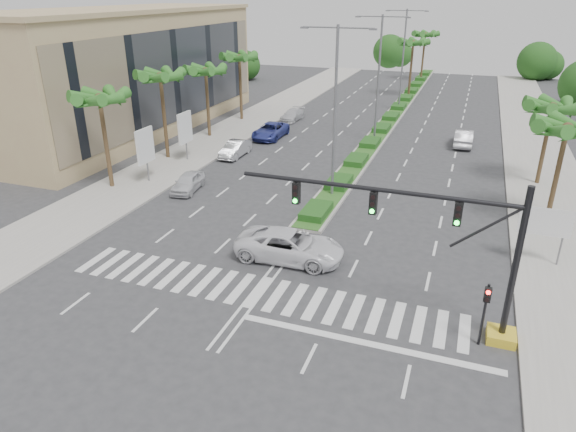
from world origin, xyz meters
name	(u,v)px	position (x,y,z in m)	size (l,w,h in m)	color
ground	(258,292)	(0.00, 0.00, 0.00)	(160.00, 160.00, 0.00)	#333335
footpath_right	(549,193)	(15.20, 20.00, 0.07)	(6.00, 120.00, 0.15)	gray
footpath_left	(192,153)	(-15.20, 20.00, 0.07)	(6.00, 120.00, 0.15)	gray
median	(397,111)	(0.00, 45.00, 0.10)	(2.20, 75.00, 0.20)	gray
median_grass	(397,110)	(0.00, 45.00, 0.22)	(1.80, 75.00, 0.04)	#255C1F
building	(126,73)	(-26.00, 26.00, 6.00)	(12.00, 36.00, 12.00)	tan
signal_gantry	(458,263)	(9.27, 0.00, 3.46)	(12.60, 1.20, 7.20)	gold
pedestrian_signal	(486,305)	(10.60, -0.68, 2.04)	(0.28, 0.36, 3.00)	black
direction_sign	(545,224)	(13.50, 7.99, 2.45)	(2.70, 0.11, 3.40)	slate
billboard_near	(145,146)	(-14.50, 12.00, 2.96)	(0.18, 2.10, 4.35)	slate
billboard_far	(185,128)	(-14.50, 18.00, 2.96)	(0.18, 2.10, 4.35)	slate
palm_left_near	(100,101)	(-16.50, 10.00, 6.69)	(4.57, 4.68, 7.55)	brown
palm_left_mid	(161,79)	(-16.50, 18.00, 7.08)	(4.57, 4.68, 7.95)	brown
palm_left_far	(206,73)	(-16.50, 26.00, 6.50)	(4.57, 4.68, 7.35)	brown
palm_left_end	(240,59)	(-16.50, 34.00, 6.88)	(4.57, 4.68, 7.75)	brown
palm_right_near	(567,131)	(14.50, 14.00, 6.20)	(4.57, 4.68, 7.05)	brown
palm_right_far	(552,110)	(14.50, 22.00, 5.91)	(4.57, 4.68, 6.75)	brown
palm_median_a	(413,44)	(0.00, 55.00, 7.17)	(4.57, 4.68, 8.05)	brown
palm_median_b	(425,36)	(0.00, 70.00, 7.17)	(4.57, 4.68, 8.05)	brown
streetlight_near	(335,105)	(0.00, 14.00, 6.81)	(5.10, 0.25, 12.00)	slate
streetlight_mid	(379,72)	(0.00, 30.00, 6.81)	(5.10, 0.25, 12.00)	slate
streetlight_far	(403,54)	(0.00, 46.00, 6.81)	(5.10, 0.25, 12.00)	slate
car_parked_a	(188,182)	(-10.61, 11.43, 0.68)	(1.60, 3.98, 1.36)	silver
car_parked_b	(235,149)	(-11.00, 20.66, 0.71)	(1.51, 4.32, 1.42)	silver
car_parked_c	(270,131)	(-10.34, 27.70, 0.76)	(2.54, 5.50, 1.53)	navy
car_parked_d	(292,115)	(-10.83, 35.86, 0.64)	(1.78, 4.38, 1.27)	silver
car_crossing	(290,246)	(0.33, 3.85, 0.85)	(2.82, 6.11, 1.70)	white
car_right	(464,138)	(8.50, 31.45, 0.80)	(1.70, 4.87, 1.60)	silver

